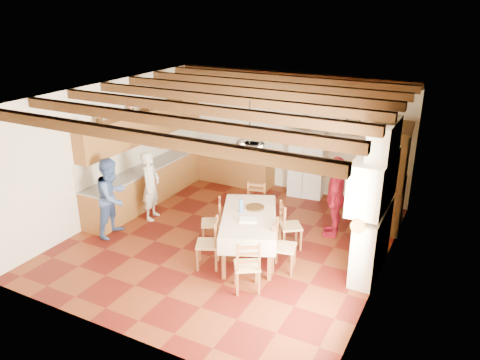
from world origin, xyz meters
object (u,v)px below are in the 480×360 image
object	(u,v)px
chair_right_near	(284,246)
person_woman_blue	(112,197)
chair_end_near	(247,265)
person_woman_red	(335,197)
dining_table	(249,219)
person_man	(151,186)
hutch	(394,178)
chair_left_far	(211,222)
microwave	(253,148)
refrigerator	(308,162)
chair_end_far	(255,206)
chair_left_near	(207,243)
chair_right_far	(291,225)

from	to	relation	value
chair_right_near	person_woman_blue	xyz separation A→B (m)	(-3.68, -0.33, 0.36)
chair_end_near	person_woman_red	bearing A→B (deg)	-137.80
dining_table	person_man	distance (m)	2.70
hutch	person_man	distance (m)	5.25
chair_left_far	microwave	distance (m)	3.32
chair_right_near	dining_table	bearing A→B (deg)	63.50
chair_right_near	person_man	world-z (taller)	person_man
refrigerator	chair_end_far	bearing A→B (deg)	-104.98
dining_table	chair_left_near	distance (m)	0.91
chair_right_far	dining_table	bearing A→B (deg)	101.48
refrigerator	chair_right_near	world-z (taller)	refrigerator
refrigerator	person_woman_blue	size ratio (longest dim) A/B	1.01
person_man	person_woman_red	xyz separation A→B (m)	(3.85, 1.11, 0.08)
refrigerator	dining_table	world-z (taller)	refrigerator
chair_end_far	microwave	size ratio (longest dim) A/B	1.99
chair_left_near	chair_left_far	distance (m)	0.86
person_woman_blue	chair_right_near	bearing A→B (deg)	-91.71
person_woman_blue	chair_end_far	bearing A→B (deg)	-62.76
chair_left_near	chair_left_far	size ratio (longest dim) A/B	1.00
chair_end_near	person_man	world-z (taller)	person_man
refrigerator	chair_right_near	distance (m)	3.72
refrigerator	chair_right_near	xyz separation A→B (m)	(0.87, -3.59, -0.37)
chair_end_near	person_man	bearing A→B (deg)	-58.49
refrigerator	person_woman_red	size ratio (longest dim) A/B	0.98
person_woman_red	microwave	bearing A→B (deg)	-131.05
person_woman_blue	person_woman_red	xyz separation A→B (m)	(4.07, 2.09, 0.03)
chair_right_far	person_woman_blue	bearing A→B (deg)	72.80
chair_left_near	chair_end_near	bearing A→B (deg)	45.90
dining_table	chair_left_near	bearing A→B (deg)	-123.76
person_woman_red	hutch	bearing A→B (deg)	127.35
chair_right_near	chair_end_near	bearing A→B (deg)	146.96
refrigerator	person_woman_red	distance (m)	2.23
hutch	person_woman_red	bearing A→B (deg)	-138.42
chair_right_near	chair_end_far	size ratio (longest dim) A/B	1.00
chair_left_near	refrigerator	bearing A→B (deg)	148.82
chair_left_near	chair_right_far	bearing A→B (deg)	116.50
chair_right_far	chair_left_far	bearing A→B (deg)	76.55
dining_table	refrigerator	bearing A→B (deg)	90.92
refrigerator	chair_end_far	size ratio (longest dim) A/B	1.76
hutch	chair_end_near	size ratio (longest dim) A/B	2.31
chair_end_near	person_woman_red	world-z (taller)	person_woman_red
chair_left_near	person_woman_red	distance (m)	2.86
person_woman_red	chair_right_far	bearing A→B (deg)	-42.23
dining_table	chair_left_far	bearing A→B (deg)	176.85
refrigerator	microwave	distance (m)	1.46
chair_right_far	person_man	xyz separation A→B (m)	(-3.25, -0.19, 0.30)
dining_table	person_woman_red	world-z (taller)	person_woman_red
microwave	hutch	bearing A→B (deg)	-19.67
dining_table	chair_end_near	bearing A→B (deg)	-64.75
chair_right_far	chair_right_near	bearing A→B (deg)	158.61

